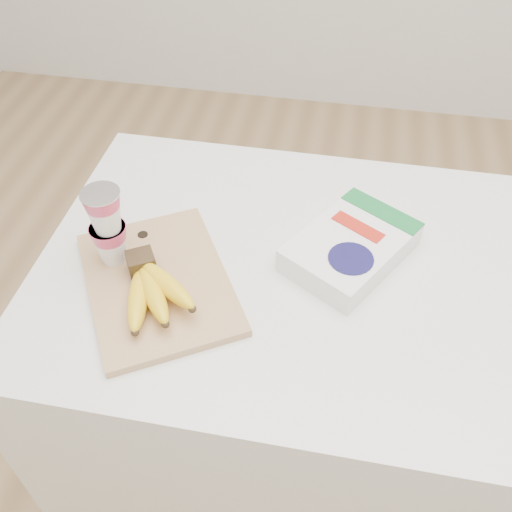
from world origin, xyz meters
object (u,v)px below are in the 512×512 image
at_px(yogurt_stack, 107,225).
at_px(cereal_box, 351,247).
at_px(bananas, 151,289).
at_px(table, 310,386).
at_px(cutting_board, 158,283).

bearing_deg(yogurt_stack, cereal_box, 13.51).
height_order(bananas, yogurt_stack, yogurt_stack).
relative_size(table, cutting_board, 3.26).
relative_size(yogurt_stack, cereal_box, 0.55).
relative_size(cutting_board, bananas, 1.77).
distance_m(cutting_board, bananas, 0.05).
bearing_deg(cutting_board, table, -12.49).
relative_size(table, bananas, 5.77).
xyz_separation_m(table, cereal_box, (0.04, 0.04, 0.43)).
distance_m(bananas, cereal_box, 0.38).
xyz_separation_m(cutting_board, yogurt_stack, (-0.09, 0.03, 0.09)).
bearing_deg(cereal_box, yogurt_stack, -135.21).
distance_m(cutting_board, yogurt_stack, 0.14).
height_order(cutting_board, cereal_box, cereal_box).
bearing_deg(table, cutting_board, -161.76).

